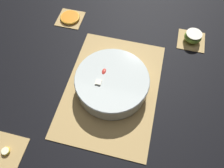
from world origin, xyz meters
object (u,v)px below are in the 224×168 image
apple_half (193,37)px  orange_slice_whole (70,17)px  banana_coin_single (5,151)px  fruit_salad_bowl (112,82)px

apple_half → orange_slice_whole: bearing=-90.0°
apple_half → banana_coin_single: bearing=-41.6°
apple_half → banana_coin_single: apple_half is taller
fruit_salad_bowl → apple_half: size_ratio=3.72×
orange_slice_whole → banana_coin_single: bearing=0.0°
banana_coin_single → fruit_salad_bowl: bearing=138.4°
apple_half → orange_slice_whole: 0.58m
fruit_salad_bowl → banana_coin_single: (0.33, -0.29, -0.04)m
banana_coin_single → apple_half: bearing=138.4°
fruit_salad_bowl → orange_slice_whole: (-0.33, -0.29, -0.04)m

